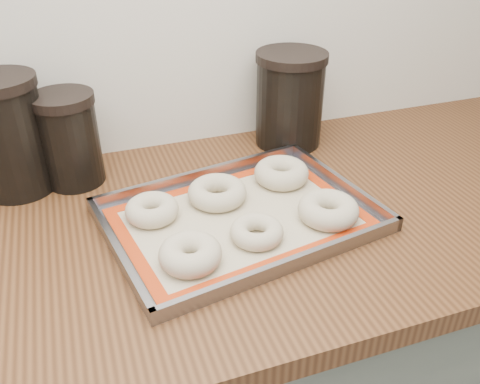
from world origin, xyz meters
name	(u,v)px	position (x,y,z in m)	size (l,w,h in m)	color
countertop	(166,237)	(0.00, 1.68, 0.88)	(3.06, 0.68, 0.04)	brown
baking_tray	(240,217)	(0.13, 1.65, 0.91)	(0.51, 0.40, 0.03)	gray
baking_mat	(240,218)	(0.13, 1.65, 0.90)	(0.46, 0.36, 0.00)	#C6B793
bagel_front_left	(190,254)	(0.02, 1.56, 0.92)	(0.10, 0.10, 0.04)	#C5B799
bagel_front_mid	(257,232)	(0.14, 1.58, 0.92)	(0.09, 0.09, 0.03)	#C5B799
bagel_front_right	(328,210)	(0.28, 1.60, 0.92)	(0.11, 0.11, 0.04)	#C5B799
bagel_back_left	(152,210)	(-0.02, 1.70, 0.92)	(0.10, 0.10, 0.04)	#C5B799
bagel_back_mid	(217,192)	(0.11, 1.72, 0.92)	(0.11, 0.11, 0.04)	#C5B799
bagel_back_right	(281,173)	(0.25, 1.75, 0.92)	(0.11, 0.11, 0.04)	#C5B799
canister_left	(9,135)	(-0.24, 1.90, 1.01)	(0.14, 0.14, 0.23)	black
canister_mid	(69,139)	(-0.13, 1.90, 0.99)	(0.12, 0.12, 0.18)	black
canister_right	(290,99)	(0.34, 1.92, 1.01)	(0.16, 0.16, 0.21)	black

